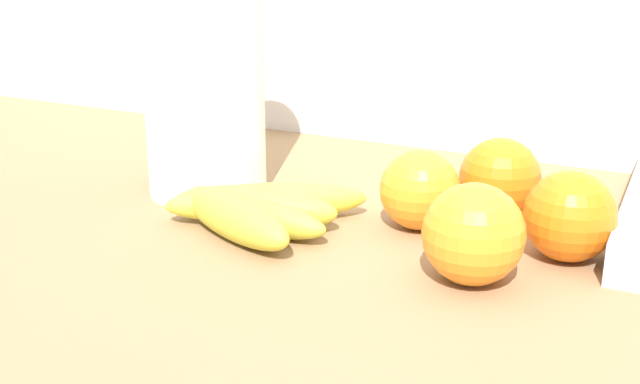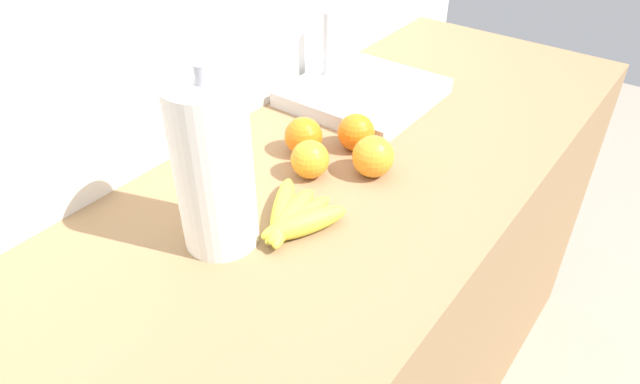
% 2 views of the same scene
% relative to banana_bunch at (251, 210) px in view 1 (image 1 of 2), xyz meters
% --- Properties ---
extents(wall_back, '(2.23, 0.06, 1.30)m').
position_rel_banana_bunch_xyz_m(wall_back, '(0.18, 0.37, -0.28)').
color(wall_back, silver).
rests_on(wall_back, ground).
extents(banana_bunch, '(0.18, 0.18, 0.04)m').
position_rel_banana_bunch_xyz_m(banana_bunch, '(0.00, 0.00, 0.00)').
color(banana_bunch, gold).
rests_on(banana_bunch, counter).
extents(orange_right, '(0.08, 0.08, 0.08)m').
position_rel_banana_bunch_xyz_m(orange_right, '(0.20, 0.14, 0.02)').
color(orange_right, orange).
rests_on(orange_right, counter).
extents(orange_center, '(0.08, 0.08, 0.08)m').
position_rel_banana_bunch_xyz_m(orange_center, '(0.22, -0.02, 0.02)').
color(orange_center, orange).
rests_on(orange_center, counter).
extents(orange_back_right, '(0.08, 0.08, 0.08)m').
position_rel_banana_bunch_xyz_m(orange_back_right, '(0.14, 0.07, 0.02)').
color(orange_back_right, orange).
rests_on(orange_back_right, counter).
extents(orange_front, '(0.08, 0.08, 0.08)m').
position_rel_banana_bunch_xyz_m(orange_front, '(0.28, 0.06, 0.02)').
color(orange_front, orange).
rests_on(orange_front, counter).
extents(paper_towel_roll, '(0.12, 0.12, 0.32)m').
position_rel_banana_bunch_xyz_m(paper_towel_roll, '(-0.10, 0.08, 0.12)').
color(paper_towel_roll, white).
rests_on(paper_towel_roll, counter).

